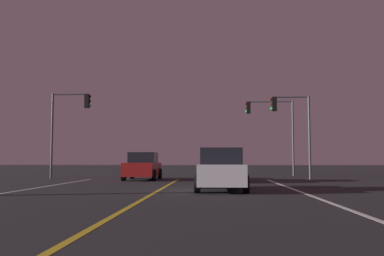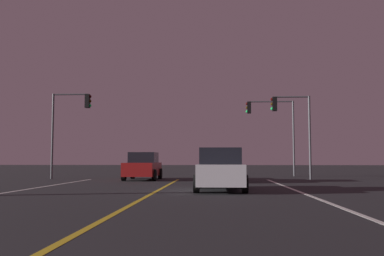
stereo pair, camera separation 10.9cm
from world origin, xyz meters
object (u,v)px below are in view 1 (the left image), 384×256
traffic_light_near_right (291,118)px  traffic_light_far_right (270,120)px  car_oncoming (143,166)px  car_lead_same_lane (221,170)px  car_ahead_far (217,167)px  traffic_light_near_left (70,116)px

traffic_light_near_right → traffic_light_far_right: traffic_light_far_right is taller
car_oncoming → car_lead_same_lane: same height
car_ahead_far → traffic_light_far_right: bearing=-26.7°
car_ahead_far → traffic_light_near_right: bearing=-59.0°
car_lead_same_lane → traffic_light_far_right: 16.33m
traffic_light_near_right → traffic_light_far_right: 5.54m
car_oncoming → car_lead_same_lane: 10.14m
traffic_light_near_left → traffic_light_far_right: (13.74, 5.50, 0.18)m
car_lead_same_lane → traffic_light_near_right: (4.65, 9.92, 3.09)m
car_oncoming → traffic_light_far_right: traffic_light_far_right is taller
car_oncoming → traffic_light_near_left: traffic_light_near_left is taller
traffic_light_near_right → traffic_light_near_left: traffic_light_near_left is taller
car_lead_same_lane → car_ahead_far: size_ratio=1.00×
car_oncoming → car_ahead_far: same height
car_oncoming → traffic_light_near_right: (9.32, 0.92, 3.09)m
car_lead_same_lane → traffic_light_near_right: traffic_light_near_right is taller
traffic_light_far_right → car_oncoming: bearing=36.2°
car_ahead_far → traffic_light_near_right: (4.75, 2.86, 3.09)m
car_lead_same_lane → traffic_light_near_left: bearing=44.2°
car_ahead_far → traffic_light_near_left: (-9.54, 2.86, 3.29)m
car_lead_same_lane → car_oncoming: bearing=27.4°
traffic_light_near_left → traffic_light_far_right: traffic_light_far_right is taller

